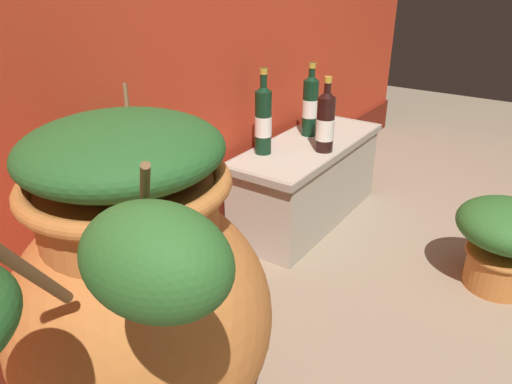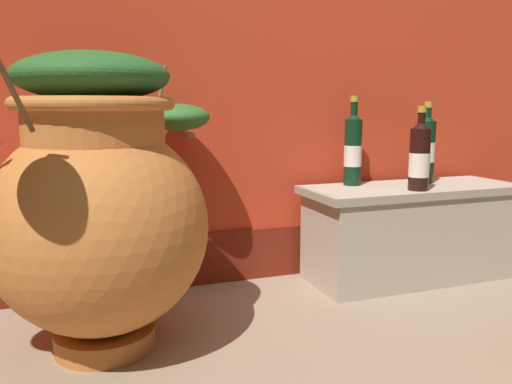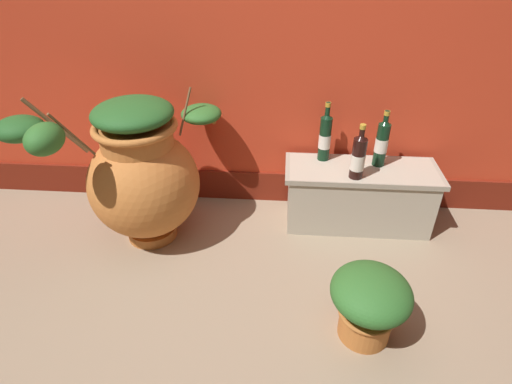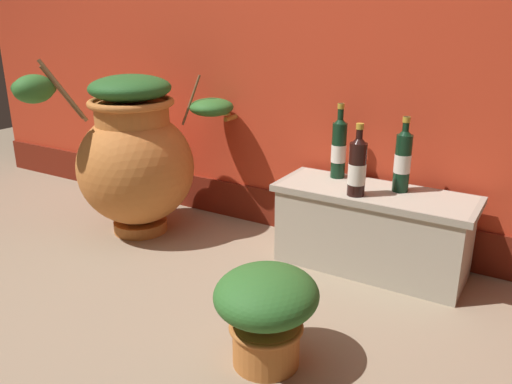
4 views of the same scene
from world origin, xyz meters
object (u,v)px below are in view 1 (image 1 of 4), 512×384
Objects in this scene: wine_bottle_left at (310,104)px; wine_bottle_right at (263,118)px; terracotta_urn at (139,293)px; wine_bottle_middle at (325,121)px; potted_shrub at (506,238)px.

wine_bottle_left is 0.94× the size of wine_bottle_right.
terracotta_urn reaches higher than wine_bottle_middle.
wine_bottle_left is at bearing 79.88° from potted_shrub.
terracotta_urn is 1.17m from wine_bottle_middle.
wine_bottle_right is (-0.31, 0.05, 0.00)m from wine_bottle_left.
wine_bottle_right is (-0.17, 0.20, 0.02)m from wine_bottle_middle.
potted_shrub is at bearing -90.95° from wine_bottle_middle.
wine_bottle_left is 0.92× the size of potted_shrub.
wine_bottle_middle is 0.26m from wine_bottle_right.
wine_bottle_left reaches higher than wine_bottle_middle.
terracotta_urn reaches higher than wine_bottle_right.
wine_bottle_left is 1.05× the size of wine_bottle_middle.
wine_bottle_right is 1.01m from potted_shrub.
terracotta_urn is 1.32m from potted_shrub.
wine_bottle_middle is at bearing -134.21° from wine_bottle_left.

